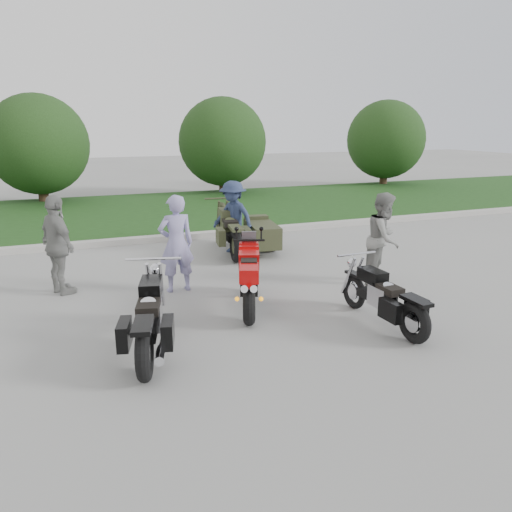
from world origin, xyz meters
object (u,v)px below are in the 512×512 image
object	(u,v)px
cruiser_left	(150,321)
cruiser_sidecar	(249,233)
person_denim	(233,217)
person_stripe	(176,244)
cruiser_right	(386,301)
person_back	(58,245)
sportbike_red	(249,276)
person_grey	(384,239)

from	to	relation	value
cruiser_left	cruiser_sidecar	world-z (taller)	cruiser_sidecar
person_denim	person_stripe	bearing A→B (deg)	-74.13
person_denim	cruiser_right	bearing A→B (deg)	-27.44
cruiser_left	person_back	world-z (taller)	person_back
cruiser_right	person_back	size ratio (longest dim) A/B	1.15
cruiser_right	person_stripe	xyz separation A→B (m)	(-2.53, 2.75, 0.48)
cruiser_sidecar	person_back	bearing A→B (deg)	-151.21
cruiser_right	person_back	world-z (taller)	person_back
cruiser_right	person_stripe	size ratio (longest dim) A/B	1.17
sportbike_red	cruiser_left	bearing A→B (deg)	-128.94
cruiser_right	person_back	xyz separation A→B (m)	(-4.49, 3.34, 0.49)
sportbike_red	person_grey	world-z (taller)	person_grey
sportbike_red	person_back	distance (m)	3.45
cruiser_right	person_stripe	world-z (taller)	person_stripe
sportbike_red	person_back	bearing A→B (deg)	166.19
person_stripe	person_denim	xyz separation A→B (m)	(1.84, 2.28, -0.04)
cruiser_sidecar	person_grey	world-z (taller)	person_grey
sportbike_red	person_denim	xyz separation A→B (m)	(0.96, 3.62, 0.28)
cruiser_left	person_denim	bearing A→B (deg)	74.52
sportbike_red	cruiser_right	xyz separation A→B (m)	(1.65, -1.40, -0.16)
cruiser_sidecar	person_stripe	bearing A→B (deg)	-127.10
sportbike_red	cruiser_right	world-z (taller)	sportbike_red
cruiser_left	cruiser_right	xyz separation A→B (m)	(3.42, -0.36, -0.05)
cruiser_sidecar	person_grey	distance (m)	3.46
cruiser_left	person_grey	size ratio (longest dim) A/B	1.32
person_stripe	person_back	bearing A→B (deg)	-19.78
person_stripe	person_denim	size ratio (longest dim) A/B	1.05
person_grey	person_back	size ratio (longest dim) A/B	0.97
cruiser_sidecar	person_stripe	xyz separation A→B (m)	(-2.17, -2.11, 0.42)
cruiser_right	cruiser_sidecar	distance (m)	4.87
person_stripe	cruiser_right	bearing A→B (deg)	129.75
person_stripe	person_grey	size ratio (longest dim) A/B	1.02
cruiser_left	person_denim	distance (m)	5.42
cruiser_right	cruiser_sidecar	xyz separation A→B (m)	(-0.36, 4.86, 0.06)
person_denim	cruiser_sidecar	bearing A→B (deg)	27.29
sportbike_red	cruiser_sidecar	size ratio (longest dim) A/B	0.76
sportbike_red	cruiser_sidecar	bearing A→B (deg)	90.11
person_stripe	person_grey	distance (m)	3.84
cruiser_left	cruiser_sidecar	xyz separation A→B (m)	(3.06, 4.50, 0.00)
cruiser_sidecar	person_back	distance (m)	4.42
cruiser_left	person_grey	world-z (taller)	person_grey
person_back	person_grey	bearing A→B (deg)	-129.95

